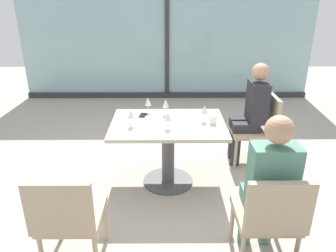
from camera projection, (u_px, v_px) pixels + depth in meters
ground_plane at (168, 182)px, 3.73m from camera, size 12.00×12.00×0.00m
window_wall_backdrop at (167, 36)px, 6.21m from camera, size 5.61×0.10×2.70m
dining_table_main at (168, 139)px, 3.52m from camera, size 1.20×0.85×0.73m
chair_front_right at (270, 215)px, 2.41m from camera, size 0.46×0.50×0.87m
chair_far_right at (259, 125)px, 3.99m from camera, size 0.50×0.46×0.87m
chair_front_left at (68, 215)px, 2.40m from camera, size 0.46×0.50×0.87m
person_front_right at (269, 183)px, 2.43m from camera, size 0.34×0.39×1.26m
person_far_right at (251, 110)px, 3.91m from camera, size 0.39×0.34×1.26m
wine_glass_0 at (168, 116)px, 3.25m from camera, size 0.07×0.07×0.18m
wine_glass_1 at (131, 114)px, 3.31m from camera, size 0.07×0.07×0.18m
wine_glass_2 at (148, 102)px, 3.68m from camera, size 0.07×0.07×0.18m
wine_glass_3 at (166, 104)px, 3.61m from camera, size 0.07×0.07×0.18m
wine_glass_4 at (204, 110)px, 3.43m from camera, size 0.07×0.07×0.18m
coffee_cup at (213, 120)px, 3.41m from camera, size 0.08×0.08×0.09m
cell_phone_on_table at (143, 115)px, 3.64m from camera, size 0.09×0.15×0.01m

